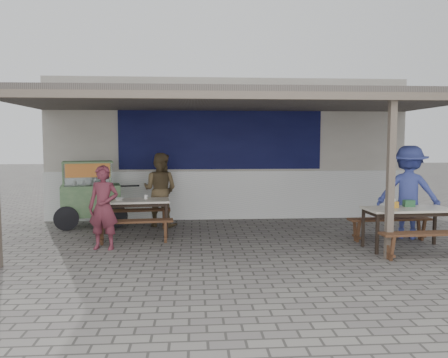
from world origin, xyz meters
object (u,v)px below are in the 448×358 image
Objects in this scene: patron_right_table at (409,192)px; tissue_box at (395,204)px; patron_street_side at (104,207)px; patron_wall_side at (160,190)px; vendor_cart at (90,191)px; table_right at (408,212)px; donation_box at (409,203)px; bench_left_street at (134,226)px; condiment_bowl at (119,199)px; condiment_jar at (146,197)px; bench_left_wall at (136,214)px; table_left at (135,204)px; bench_right_street at (428,239)px; bench_right_wall at (389,224)px.

patron_right_table is 1.07m from tissue_box.
patron_street_side is 0.90× the size of patron_wall_side.
patron_wall_side is at bearing 12.00° from patron_right_table.
table_right is at bearing -35.21° from vendor_cart.
bench_left_street is at bearing 173.05° from donation_box.
condiment_bowl is at bearing 162.65° from table_right.
bench_left_wall is at bearing 117.83° from condiment_jar.
patron_street_side is 13.72× the size of tissue_box.
condiment_bowl is (-0.31, -0.02, 0.10)m from table_left.
patron_wall_side reaches higher than bench_right_street.
donation_box reaches higher than condiment_jar.
bench_right_street is 7.00m from vendor_cart.
condiment_bowl is (-5.37, 2.09, 0.43)m from bench_right_street.
table_left is at bearing 4.07° from condiment_bowl.
vendor_cart is 6.72m from donation_box.
bench_left_street is (0.06, -0.67, -0.33)m from table_left.
patron_wall_side reaches higher than bench_left_street.
patron_wall_side is at bearing 155.94° from bench_right_wall.
bench_right_wall is (5.01, -0.79, -0.33)m from table_left.
bench_right_wall is (4.94, -0.12, 0.00)m from bench_left_street.
vendor_cart is (-1.21, 1.76, 0.47)m from bench_left_street.
patron_wall_side reaches higher than donation_box.
patron_right_table reaches higher than patron_wall_side.
patron_wall_side reaches higher than patron_street_side.
table_left reaches higher than bench_left_street.
condiment_bowl is (-5.13, 1.35, -0.03)m from tissue_box.
table_left is 7.74× the size of condiment_bowl.
table_right is (5.03, -1.45, 0.00)m from table_left.
table_right is at bearing 92.29° from patron_right_table.
patron_right_table is at bearing -4.04° from bench_left_street.
bench_left_street is 2.19m from vendor_cart.
condiment_jar is (-4.83, 1.61, 0.12)m from table_right.
bench_left_street is 0.85× the size of vendor_cart.
patron_wall_side is at bearing 151.33° from tissue_box.
tissue_box is at bearing 6.76° from patron_street_side.
vendor_cart is 6.46m from tissue_box.
vendor_cart is at bearing 153.40° from bench_left_wall.
donation_box is (0.07, 0.82, 0.47)m from bench_right_street.
vendor_cart is (-6.21, 3.20, 0.47)m from bench_right_street.
patron_wall_side reaches higher than tissue_box.
donation_box reaches higher than table_right.
bench_left_wall is 5.53m from table_right.
bench_left_street is at bearing -68.31° from vendor_cart.
bench_right_wall is 14.77× the size of tissue_box.
table_left is at bearing 161.55° from table_right.
patron_right_table reaches higher than bench_right_wall.
condiment_jar is at bearing 152.56° from bench_right_street.
bench_right_wall is 8.81× the size of donation_box.
table_left is 5.53m from patron_right_table.
patron_wall_side reaches higher than bench_right_wall.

